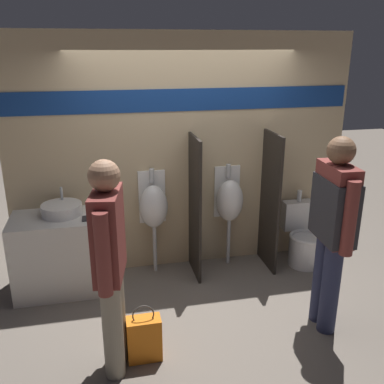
# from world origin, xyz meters

# --- Properties ---
(ground_plane) EXTENTS (16.00, 16.00, 0.00)m
(ground_plane) POSITION_xyz_m (0.00, 0.00, 0.00)
(ground_plane) COLOR #70665B
(display_wall) EXTENTS (3.92, 0.07, 2.70)m
(display_wall) POSITION_xyz_m (0.00, 0.60, 1.36)
(display_wall) COLOR tan
(display_wall) RESTS_ON ground_plane
(sink_counter) EXTENTS (0.97, 0.61, 0.85)m
(sink_counter) POSITION_xyz_m (-1.42, 0.26, 0.42)
(sink_counter) COLOR silver
(sink_counter) RESTS_ON ground_plane
(sink_basin) EXTENTS (0.42, 0.42, 0.26)m
(sink_basin) POSITION_xyz_m (-1.37, 0.33, 0.91)
(sink_basin) COLOR white
(sink_basin) RESTS_ON sink_counter
(cell_phone) EXTENTS (0.07, 0.14, 0.01)m
(cell_phone) POSITION_xyz_m (-1.13, 0.14, 0.85)
(cell_phone) COLOR #232328
(cell_phone) RESTS_ON sink_counter
(divider_near_counter) EXTENTS (0.03, 0.54, 1.63)m
(divider_near_counter) POSITION_xyz_m (0.06, 0.30, 0.81)
(divider_near_counter) COLOR #28231E
(divider_near_counter) RESTS_ON ground_plane
(divider_mid) EXTENTS (0.03, 0.54, 1.63)m
(divider_mid) POSITION_xyz_m (0.96, 0.30, 0.81)
(divider_mid) COLOR #28231E
(divider_mid) RESTS_ON ground_plane
(urinal_near_counter) EXTENTS (0.32, 0.27, 1.24)m
(urinal_near_counter) POSITION_xyz_m (-0.39, 0.45, 0.81)
(urinal_near_counter) COLOR silver
(urinal_near_counter) RESTS_ON ground_plane
(urinal_far) EXTENTS (0.32, 0.27, 1.24)m
(urinal_far) POSITION_xyz_m (0.51, 0.45, 0.81)
(urinal_far) COLOR silver
(urinal_far) RESTS_ON ground_plane
(toilet) EXTENTS (0.41, 0.57, 0.87)m
(toilet) POSITION_xyz_m (1.41, 0.27, 0.29)
(toilet) COLOR white
(toilet) RESTS_ON ground_plane
(person_in_vest) EXTENTS (0.26, 0.64, 1.83)m
(person_in_vest) POSITION_xyz_m (1.03, -0.94, 1.06)
(person_in_vest) COLOR #282D4C
(person_in_vest) RESTS_ON ground_plane
(person_with_lanyard) EXTENTS (0.27, 0.62, 1.78)m
(person_with_lanyard) POSITION_xyz_m (-0.92, -1.10, 0.98)
(person_with_lanyard) COLOR gray
(person_with_lanyard) RESTS_ON ground_plane
(shopping_bag) EXTENTS (0.29, 0.16, 0.52)m
(shopping_bag) POSITION_xyz_m (-0.68, -1.05, 0.20)
(shopping_bag) COLOR orange
(shopping_bag) RESTS_ON ground_plane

